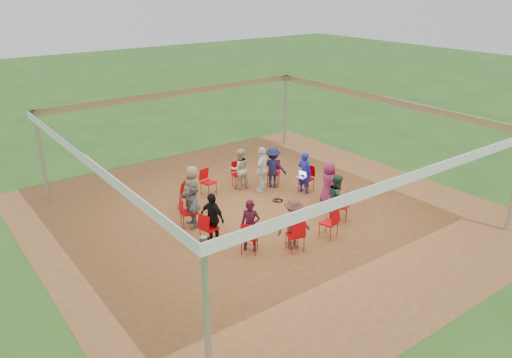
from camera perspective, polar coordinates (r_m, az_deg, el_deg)
ground at (r=15.37m, az=0.81°, el=-4.05°), size 80.00×80.00×0.00m
dirt_patch at (r=15.37m, az=0.81°, el=-4.03°), size 13.00×13.00×0.00m
tent at (r=14.49m, az=0.86°, el=4.42°), size 10.33×10.33×3.00m
chair_0 at (r=16.91m, az=5.77°, el=0.00°), size 0.53×0.51×0.90m
chair_1 at (r=17.31m, az=2.00°, el=0.62°), size 0.61×0.61×0.90m
chair_2 at (r=17.20m, az=-1.99°, el=0.48°), size 0.53×0.54×0.90m
chair_3 at (r=16.61m, az=-5.46°, el=-0.40°), size 0.51×0.53×0.90m
chair_4 at (r=15.67m, az=-7.64°, el=-1.91°), size 0.61×0.61×0.90m
chair_5 at (r=14.57m, az=-7.77°, el=-3.81°), size 0.54×0.53×0.90m
chair_6 at (r=13.62m, az=-5.36°, el=-5.62°), size 0.53×0.51×0.90m
chair_7 at (r=13.12m, az=-0.74°, el=-6.66°), size 0.61×0.61×0.90m
chair_8 at (r=13.26m, az=4.49°, el=-6.40°), size 0.53×0.54×0.90m
chair_9 at (r=13.98m, az=8.31°, el=-5.00°), size 0.51×0.53×0.90m
chair_10 at (r=15.04m, az=9.64°, el=-3.09°), size 0.61×0.61×0.90m
chair_11 at (r=16.10m, az=8.58°, el=-1.29°), size 0.54×0.53×0.90m
person_seated_0 at (r=16.72m, az=5.57°, el=0.74°), size 0.46×0.59×1.43m
person_seated_1 at (r=17.10m, az=1.96°, el=1.32°), size 0.97×0.98×1.43m
person_seated_2 at (r=17.00m, az=-1.87°, el=1.19°), size 0.78×0.58×1.43m
person_seated_3 at (r=15.53m, az=-7.26°, el=-1.03°), size 0.77×0.76×1.43m
person_seated_4 at (r=14.48m, az=-7.36°, el=-2.78°), size 0.84×1.41×1.43m
person_seated_5 at (r=13.57m, az=-5.05°, el=-4.44°), size 0.62×0.91×1.43m
person_seated_6 at (r=13.10m, az=-0.66°, el=-5.37°), size 0.61×0.61×1.43m
person_seated_7 at (r=13.23m, az=4.31°, el=-5.14°), size 1.01×0.69×1.43m
person_seated_8 at (r=14.92m, az=9.25°, el=-2.12°), size 0.78×0.77×1.43m
person_seated_9 at (r=15.94m, az=8.25°, el=-0.46°), size 0.57×0.78×1.43m
standing_person at (r=16.74m, az=0.74°, el=1.12°), size 1.03×0.86×1.56m
cable_coil at (r=16.26m, az=2.54°, el=-2.46°), size 0.41×0.41×0.03m
laptop at (r=16.61m, az=5.25°, el=0.43°), size 0.32×0.37×0.22m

